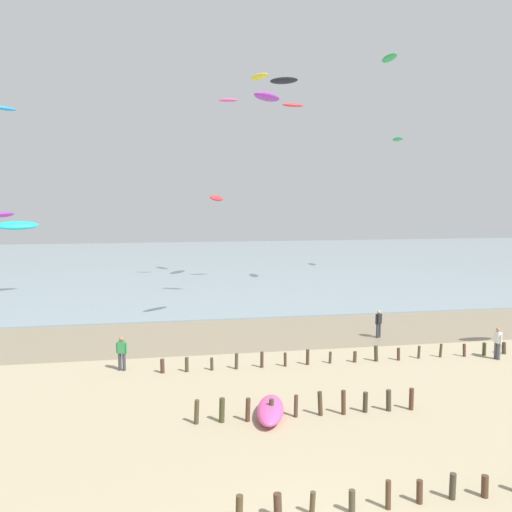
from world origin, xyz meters
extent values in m
cube|color=#84755B|center=(0.00, 21.28, 0.00)|extent=(120.00, 8.16, 0.01)
cube|color=#7F939E|center=(0.00, 60.36, 0.05)|extent=(160.00, 70.00, 0.10)
cylinder|color=#493924|center=(-1.66, 2.21, 0.37)|extent=(0.21, 0.19, 0.74)
cylinder|color=#452F25|center=(-0.63, 2.21, 0.34)|extent=(0.24, 0.24, 0.69)
cylinder|color=#453B27|center=(0.32, 2.22, 0.32)|extent=(0.17, 0.18, 0.65)
cylinder|color=#403D2A|center=(1.38, 2.11, 0.32)|extent=(0.18, 0.19, 0.64)
cylinder|color=#4B3524|center=(2.42, 2.11, 0.40)|extent=(0.15, 0.18, 0.80)
cylinder|color=#493122|center=(3.39, 2.22, 0.33)|extent=(0.18, 0.20, 0.66)
cylinder|color=#3E382B|center=(4.39, 2.23, 0.38)|extent=(0.18, 0.19, 0.76)
cylinder|color=#4A3323|center=(5.36, 2.18, 0.31)|extent=(0.20, 0.23, 0.64)
cylinder|color=#473D25|center=(-2.39, 8.46, 0.46)|extent=(0.22, 0.20, 0.94)
cylinder|color=#3D3B23|center=(-1.43, 8.46, 0.47)|extent=(0.24, 0.22, 0.94)
cylinder|color=#4B3324|center=(-0.46, 8.35, 0.45)|extent=(0.21, 0.20, 0.92)
cylinder|color=#403C24|center=(0.46, 8.39, 0.40)|extent=(0.22, 0.19, 0.81)
cylinder|color=#493529|center=(1.45, 8.45, 0.43)|extent=(0.18, 0.19, 0.87)
cylinder|color=#423322|center=(2.42, 8.44, 0.47)|extent=(0.22, 0.22, 0.95)
cylinder|color=#4A3323|center=(3.35, 8.36, 0.48)|extent=(0.19, 0.20, 0.97)
cylinder|color=#3D3325|center=(4.27, 8.40, 0.41)|extent=(0.19, 0.21, 0.82)
cylinder|color=#40362B|center=(5.24, 8.38, 0.43)|extent=(0.23, 0.21, 0.87)
cylinder|color=#4E3023|center=(6.18, 8.33, 0.44)|extent=(0.19, 0.19, 0.89)
cylinder|color=#483028|center=(-3.68, 14.60, 0.35)|extent=(0.21, 0.22, 0.70)
cylinder|color=#453B28|center=(-2.50, 14.58, 0.37)|extent=(0.18, 0.22, 0.74)
cylinder|color=#413827|center=(-1.27, 14.62, 0.31)|extent=(0.16, 0.17, 0.63)
cylinder|color=#443A2B|center=(-0.04, 14.58, 0.40)|extent=(0.18, 0.18, 0.80)
cylinder|color=#403227|center=(1.25, 14.60, 0.40)|extent=(0.17, 0.20, 0.81)
cylinder|color=#443423|center=(2.44, 14.56, 0.36)|extent=(0.16, 0.18, 0.72)
cylinder|color=#483123|center=(3.64, 14.62, 0.40)|extent=(0.17, 0.20, 0.81)
cylinder|color=#3E3B2A|center=(4.85, 14.67, 0.30)|extent=(0.17, 0.14, 0.61)
cylinder|color=#4B3929|center=(6.17, 14.61, 0.29)|extent=(0.19, 0.20, 0.58)
cylinder|color=#3D3724|center=(7.33, 14.60, 0.41)|extent=(0.23, 0.21, 0.83)
cylinder|color=#4A332A|center=(8.56, 14.54, 0.33)|extent=(0.17, 0.17, 0.66)
cylinder|color=#3F3B2C|center=(9.78, 14.67, 0.33)|extent=(0.17, 0.16, 0.68)
cylinder|color=#453922|center=(11.03, 14.66, 0.36)|extent=(0.17, 0.16, 0.74)
cylinder|color=#4D302A|center=(12.35, 14.57, 0.34)|extent=(0.18, 0.19, 0.70)
cylinder|color=#3D3B27|center=(13.52, 14.55, 0.35)|extent=(0.21, 0.21, 0.71)
cylinder|color=#3F342C|center=(14.77, 14.65, 0.32)|extent=(0.25, 0.24, 0.66)
cylinder|color=#383842|center=(-5.55, 15.30, 0.44)|extent=(0.16, 0.16, 0.88)
cylinder|color=#383842|center=(-5.76, 15.37, 0.44)|extent=(0.16, 0.16, 0.88)
cube|color=#338C4C|center=(-5.65, 15.34, 1.18)|extent=(0.41, 0.33, 0.60)
sphere|color=#9E7051|center=(-5.65, 15.34, 1.60)|extent=(0.22, 0.22, 0.22)
cylinder|color=#338C4C|center=(-5.43, 15.26, 1.13)|extent=(0.09, 0.09, 0.52)
cylinder|color=#338C4C|center=(-5.88, 15.41, 1.13)|extent=(0.09, 0.09, 0.52)
cylinder|color=#383842|center=(9.44, 19.10, 0.44)|extent=(0.16, 0.16, 0.88)
cylinder|color=#383842|center=(9.26, 18.98, 0.44)|extent=(0.16, 0.16, 0.88)
cube|color=black|center=(9.35, 19.04, 1.18)|extent=(0.42, 0.37, 0.60)
sphere|color=tan|center=(9.35, 19.04, 1.60)|extent=(0.22, 0.22, 0.22)
cylinder|color=black|center=(9.56, 19.16, 1.13)|extent=(0.09, 0.09, 0.52)
cylinder|color=black|center=(9.14, 18.92, 1.13)|extent=(0.09, 0.09, 0.52)
cylinder|color=#4C4C56|center=(13.80, 13.71, 0.44)|extent=(0.16, 0.16, 0.88)
cylinder|color=#4C4C56|center=(13.77, 13.93, 0.44)|extent=(0.16, 0.16, 0.88)
cube|color=white|center=(13.79, 13.82, 1.18)|extent=(0.26, 0.38, 0.60)
sphere|color=#9E7051|center=(13.79, 13.82, 1.60)|extent=(0.22, 0.22, 0.22)
cylinder|color=white|center=(13.82, 13.58, 1.13)|extent=(0.09, 0.09, 0.52)
cylinder|color=white|center=(13.76, 14.06, 1.13)|extent=(0.09, 0.09, 0.52)
ellipsoid|color=#E54C99|center=(0.47, 8.59, 0.29)|extent=(1.70, 3.02, 0.57)
ellipsoid|color=yellow|center=(6.22, 42.85, 20.86)|extent=(2.05, 2.91, 0.61)
ellipsoid|color=green|center=(16.40, 34.43, 20.96)|extent=(1.02, 2.81, 0.52)
ellipsoid|color=#19B2B7|center=(-16.07, 37.45, 6.26)|extent=(3.75, 2.33, 1.04)
ellipsoid|color=#2384D1|center=(-14.30, 28.81, 14.74)|extent=(1.75, 1.73, 0.38)
ellipsoid|color=red|center=(8.64, 38.43, 17.35)|extent=(2.09, 0.81, 0.47)
ellipsoid|color=green|center=(22.97, 46.43, 15.40)|extent=(1.19, 2.74, 0.50)
ellipsoid|color=red|center=(2.06, 45.58, 8.66)|extent=(2.44, 3.42, 0.92)
ellipsoid|color=black|center=(5.61, 29.07, 17.41)|extent=(2.28, 1.66, 0.62)
ellipsoid|color=#E54C99|center=(2.81, 40.91, 18.07)|extent=(1.93, 1.05, 0.37)
ellipsoid|color=purple|center=(-12.47, 21.17, 7.58)|extent=(1.21, 2.02, 0.44)
ellipsoid|color=purple|center=(2.80, 21.30, 14.63)|extent=(2.35, 2.27, 0.59)
camera|label=1|loc=(-3.42, -10.45, 8.34)|focal=36.54mm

